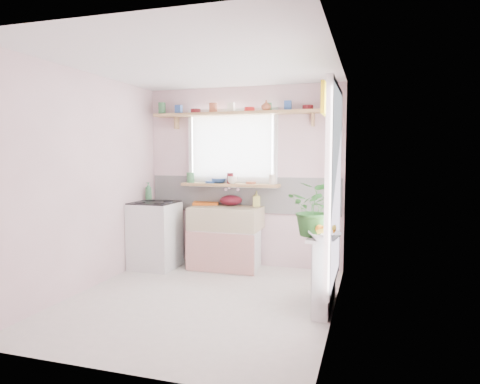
% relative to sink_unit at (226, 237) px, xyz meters
% --- Properties ---
extents(room, '(3.20, 3.20, 3.20)m').
position_rel_sink_unit_xyz_m(room, '(0.81, -0.43, 0.94)').
color(room, silver).
rests_on(room, ground).
extents(sink_unit, '(0.95, 0.65, 1.11)m').
position_rel_sink_unit_xyz_m(sink_unit, '(0.00, 0.00, 0.00)').
color(sink_unit, white).
rests_on(sink_unit, ground).
extents(cooker, '(0.58, 0.58, 0.93)m').
position_rel_sink_unit_xyz_m(cooker, '(-0.95, -0.24, 0.03)').
color(cooker, white).
rests_on(cooker, ground).
extents(radiator_ledge, '(0.22, 0.95, 0.78)m').
position_rel_sink_unit_xyz_m(radiator_ledge, '(1.45, -1.09, -0.03)').
color(radiator_ledge, white).
rests_on(radiator_ledge, ground).
extents(windowsill, '(1.40, 0.22, 0.04)m').
position_rel_sink_unit_xyz_m(windowsill, '(-0.00, 0.19, 0.71)').
color(windowsill, tan).
rests_on(windowsill, room).
extents(pine_shelf, '(2.52, 0.24, 0.04)m').
position_rel_sink_unit_xyz_m(pine_shelf, '(0.15, 0.18, 1.69)').
color(pine_shelf, tan).
rests_on(pine_shelf, room).
extents(shelf_crockery, '(2.47, 0.11, 0.12)m').
position_rel_sink_unit_xyz_m(shelf_crockery, '(0.13, 0.18, 1.76)').
color(shelf_crockery, '#3F7F4C').
rests_on(shelf_crockery, pine_shelf).
extents(sill_crockery, '(1.35, 0.11, 0.12)m').
position_rel_sink_unit_xyz_m(sill_crockery, '(-0.00, 0.19, 0.78)').
color(sill_crockery, '#3F7F4C').
rests_on(sill_crockery, windowsill).
extents(dish_tray, '(0.43, 0.37, 0.04)m').
position_rel_sink_unit_xyz_m(dish_tray, '(-0.38, 0.21, 0.44)').
color(dish_tray, '#CB5612').
rests_on(dish_tray, sink_unit).
extents(colander, '(0.38, 0.38, 0.15)m').
position_rel_sink_unit_xyz_m(colander, '(0.00, 0.21, 0.49)').
color(colander, '#520E1A').
rests_on(colander, sink_unit).
extents(jade_plant, '(0.59, 0.55, 0.53)m').
position_rel_sink_unit_xyz_m(jade_plant, '(1.36, -1.33, 0.61)').
color(jade_plant, '#285D25').
rests_on(jade_plant, radiator_ledge).
extents(fruit_bowl, '(0.37, 0.37, 0.08)m').
position_rel_sink_unit_xyz_m(fruit_bowl, '(1.48, -1.49, 0.38)').
color(fruit_bowl, silver).
rests_on(fruit_bowl, radiator_ledge).
extents(herb_pot, '(0.12, 0.09, 0.19)m').
position_rel_sink_unit_xyz_m(herb_pot, '(1.36, -1.26, 0.44)').
color(herb_pot, '#34712D').
rests_on(herb_pot, radiator_ledge).
extents(soap_bottle_sink, '(0.12, 0.12, 0.22)m').
position_rel_sink_unit_xyz_m(soap_bottle_sink, '(0.37, 0.21, 0.53)').
color(soap_bottle_sink, '#CCC55A').
rests_on(soap_bottle_sink, sink_unit).
extents(sill_cup, '(0.16, 0.16, 0.10)m').
position_rel_sink_unit_xyz_m(sill_cup, '(0.05, 0.13, 0.78)').
color(sill_cup, white).
rests_on(sill_cup, windowsill).
extents(sill_bowl, '(0.28, 0.28, 0.07)m').
position_rel_sink_unit_xyz_m(sill_bowl, '(-0.19, 0.25, 0.76)').
color(sill_bowl, '#2D5295').
rests_on(sill_bowl, windowsill).
extents(shelf_vase, '(0.13, 0.13, 0.14)m').
position_rel_sink_unit_xyz_m(shelf_vase, '(0.53, 0.12, 1.78)').
color(shelf_vase, '#9E4F30').
rests_on(shelf_vase, pine_shelf).
extents(cooker_bottle, '(0.11, 0.11, 0.25)m').
position_rel_sink_unit_xyz_m(cooker_bottle, '(-1.16, -0.02, 0.61)').
color(cooker_bottle, '#408150').
rests_on(cooker_bottle, cooker).
extents(fruit, '(0.20, 0.14, 0.10)m').
position_rel_sink_unit_xyz_m(fruit, '(1.49, -1.49, 0.44)').
color(fruit, orange).
rests_on(fruit, fruit_bowl).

